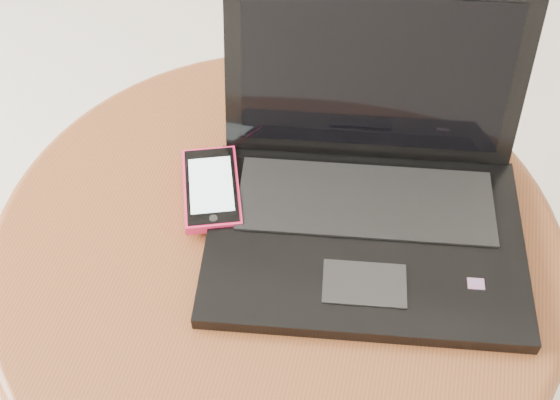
# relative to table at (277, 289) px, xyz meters

# --- Properties ---
(table) EXTENTS (0.65, 0.65, 0.51)m
(table) POSITION_rel_table_xyz_m (0.00, 0.00, 0.00)
(table) COLOR brown
(table) RESTS_ON ground
(laptop) EXTENTS (0.38, 0.35, 0.22)m
(laptop) POSITION_rel_table_xyz_m (0.09, 0.06, 0.15)
(laptop) COLOR black
(laptop) RESTS_ON table
(phone_black) EXTENTS (0.10, 0.12, 0.01)m
(phone_black) POSITION_rel_table_xyz_m (-0.07, 0.03, 0.11)
(phone_black) COLOR black
(phone_black) RESTS_ON table
(phone_pink) EXTENTS (0.10, 0.13, 0.01)m
(phone_pink) POSITION_rel_table_xyz_m (-0.09, 0.04, 0.13)
(phone_pink) COLOR #DD1F4D
(phone_pink) RESTS_ON phone_black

